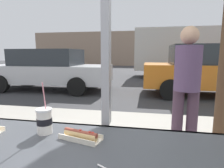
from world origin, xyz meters
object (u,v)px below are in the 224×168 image
(parked_car_silver, at_px, (49,69))
(parked_car_orange, at_px, (207,70))
(soda_cup_right, at_px, (44,121))
(hotdog_tray_near, at_px, (81,135))
(pedestrian, at_px, (187,83))
(box_truck, at_px, (188,51))

(parked_car_silver, height_order, parked_car_orange, parked_car_orange)
(soda_cup_right, xyz_separation_m, parked_car_silver, (-3.17, 5.83, -0.20))
(hotdog_tray_near, relative_size, pedestrian, 0.15)
(soda_cup_right, relative_size, pedestrian, 0.19)
(box_truck, xyz_separation_m, pedestrian, (-1.91, -9.44, -0.53))
(parked_car_orange, relative_size, box_truck, 0.66)
(parked_car_silver, xyz_separation_m, box_truck, (6.15, 5.13, 0.75))
(soda_cup_right, bearing_deg, pedestrian, 54.63)
(hotdog_tray_near, relative_size, box_truck, 0.04)
(hotdog_tray_near, xyz_separation_m, parked_car_silver, (-3.40, 5.87, -0.15))
(soda_cup_right, relative_size, hotdog_tray_near, 1.23)
(hotdog_tray_near, bearing_deg, pedestrian, 61.49)
(parked_car_silver, bearing_deg, pedestrian, -45.45)
(soda_cup_right, bearing_deg, parked_car_silver, 118.54)
(parked_car_orange, height_order, box_truck, box_truck)
(soda_cup_right, xyz_separation_m, pedestrian, (1.08, 1.52, 0.02))
(soda_cup_right, height_order, parked_car_silver, parked_car_silver)
(parked_car_silver, distance_m, parked_car_orange, 5.76)
(hotdog_tray_near, height_order, parked_car_orange, parked_car_orange)
(hotdog_tray_near, distance_m, parked_car_orange, 6.32)
(soda_cup_right, distance_m, parked_car_orange, 6.38)
(soda_cup_right, bearing_deg, box_truck, 74.77)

